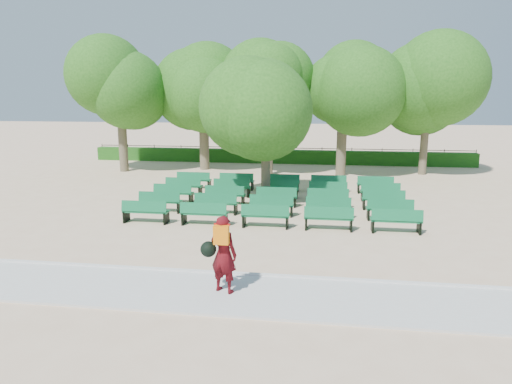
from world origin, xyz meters
TOP-DOWN VIEW (x-y plane):
  - ground at (0.00, 0.00)m, footprint 120.00×120.00m
  - paving at (0.00, -7.40)m, footprint 30.00×2.20m
  - curb at (0.00, -6.25)m, footprint 30.00×0.12m
  - hedge at (0.00, 14.00)m, footprint 26.00×0.70m
  - fence at (0.00, 14.40)m, footprint 26.00×0.10m
  - tree_line at (0.00, 10.00)m, footprint 21.80×6.80m
  - bench_array at (1.12, 1.47)m, footprint 1.70×0.61m
  - tree_among at (0.64, 1.90)m, footprint 4.09×4.09m
  - person at (0.78, -7.35)m, footprint 0.91×0.63m

SIDE VIEW (x-z plane):
  - ground at x=0.00m, z-range 0.00..0.00m
  - fence at x=0.00m, z-range -0.51..0.51m
  - tree_line at x=0.00m, z-range -3.52..3.52m
  - paving at x=0.00m, z-range 0.00..0.06m
  - curb at x=0.00m, z-range 0.00..0.10m
  - bench_array at x=1.12m, z-range -0.44..0.61m
  - hedge at x=0.00m, z-range 0.00..0.90m
  - person at x=0.78m, z-range 0.09..1.92m
  - tree_among at x=0.64m, z-range 1.02..6.79m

